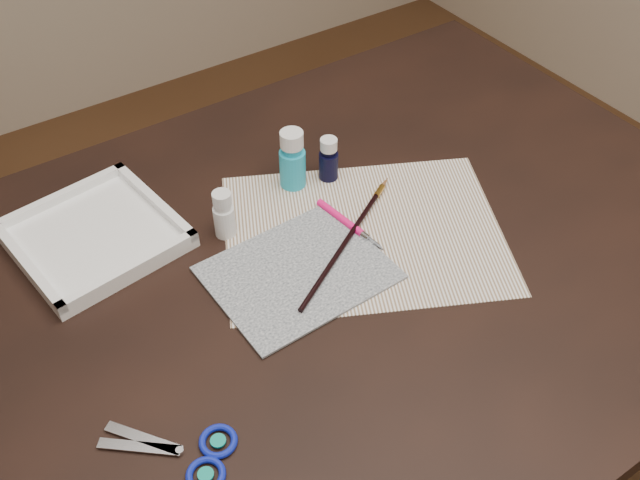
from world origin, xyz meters
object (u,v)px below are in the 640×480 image
paint_bottle_white (224,214)px  paint_bottle_navy (329,159)px  paper (364,233)px  scissors (165,453)px  canvas (298,272)px  paint_bottle_cyan (292,159)px  palette_tray (94,234)px

paint_bottle_white → paint_bottle_navy: (0.20, 0.02, -0.00)m
paper → paint_bottle_navy: bearing=77.7°
scissors → paint_bottle_navy: bearing=-104.9°
canvas → paint_bottle_cyan: size_ratio=2.38×
paint_bottle_cyan → palette_tray: 0.32m
canvas → paint_bottle_cyan: (0.10, 0.17, 0.05)m
canvas → scissors: size_ratio=1.39×
paint_bottle_white → scissors: paint_bottle_white is taller
paper → paint_bottle_cyan: size_ratio=4.05×
canvas → paint_bottle_navy: bearing=44.7°
paint_bottle_white → paint_bottle_cyan: 0.15m
paint_bottle_white → paint_bottle_navy: size_ratio=1.03×
canvas → palette_tray: (-0.21, 0.22, 0.01)m
paper → paint_bottle_cyan: bearing=99.8°
scissors → canvas: bearing=-111.3°
paint_bottle_cyan → palette_tray: paint_bottle_cyan is taller
canvas → paint_bottle_navy: size_ratio=3.18×
paint_bottle_white → palette_tray: bearing=151.2°
paper → canvas: 0.13m
paint_bottle_cyan → paint_bottle_navy: size_ratio=1.34×
paper → palette_tray: palette_tray is taller
canvas → paint_bottle_cyan: 0.20m
paper → paint_bottle_white: size_ratio=5.27×
scissors → paint_bottle_white: bearing=-89.4°
paper → palette_tray: 0.39m
paper → paint_bottle_white: bearing=146.3°
paint_bottle_cyan → paint_bottle_navy: bearing=-17.0°
scissors → palette_tray: bearing=-59.8°
paint_bottle_navy → paint_bottle_cyan: bearing=163.0°
paint_bottle_cyan → palette_tray: (-0.31, 0.05, -0.04)m
paint_bottle_cyan → paint_bottle_navy: (0.06, -0.02, -0.01)m
scissors → palette_tray: 0.38m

